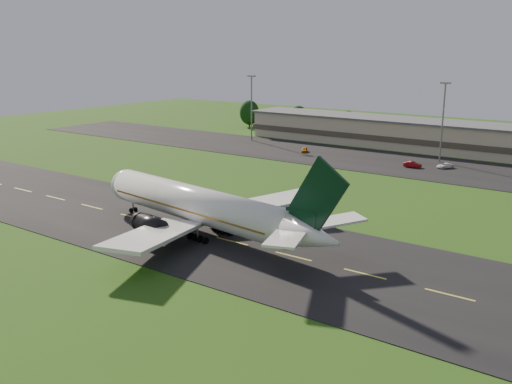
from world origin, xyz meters
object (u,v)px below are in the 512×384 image
Objects in this scene: terminal at (465,139)px; light_mast_centre at (443,113)px; service_vehicle_a at (304,150)px; service_vehicle_b at (413,164)px; airliner at (201,206)px; light_mast_west at (251,100)px; service_vehicle_c at (445,166)px.

light_mast_centre reaches higher than terminal.
service_vehicle_b is at bearing -30.70° from service_vehicle_a.
airliner is 94.21m from light_mast_west.
airliner is 11.76× the size of service_vehicle_b.
airliner reaches higher than service_vehicle_c.
airliner is at bearing -97.10° from service_vehicle_a.
service_vehicle_a is at bearing -150.87° from service_vehicle_c.
terminal is (12.50, 96.29, -0.67)m from airliner.
service_vehicle_a is (24.36, -8.05, -11.99)m from light_mast_west.
terminal is 32.96× the size of service_vehicle_c.
terminal is at bearing -16.23° from service_vehicle_b.
light_mast_west is 65.14m from service_vehicle_c.
light_mast_centre is at bearing 89.57° from airliner.
airliner is at bearing 166.60° from service_vehicle_b.
light_mast_west and light_mast_centre have the same top height.
service_vehicle_a is at bearing -167.28° from light_mast_centre.
light_mast_west is 4.63× the size of service_vehicle_c.
light_mast_west is at bearing 180.00° from light_mast_centre.
service_vehicle_a is (-35.64, -8.05, -11.99)m from light_mast_centre.
light_mast_west is 5.31× the size of service_vehicle_a.
terminal is 33.32× the size of service_vehicle_b.
terminal is at bearing 85.05° from light_mast_centre.
service_vehicle_c is at bearing -67.08° from service_vehicle_b.
service_vehicle_b is (-4.48, -26.96, -3.17)m from terminal.
light_mast_centre reaches higher than airliner.
light_mast_centre is 38.45m from service_vehicle_a.
light_mast_west is (-61.40, -16.18, 8.75)m from terminal.
light_mast_centre is at bearing -94.95° from terminal.
terminal is at bearing 7.28° from service_vehicle_a.
service_vehicle_a is at bearing 116.26° from airliner.
light_mast_centre reaches higher than service_vehicle_a.
light_mast_west reaches higher than service_vehicle_a.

